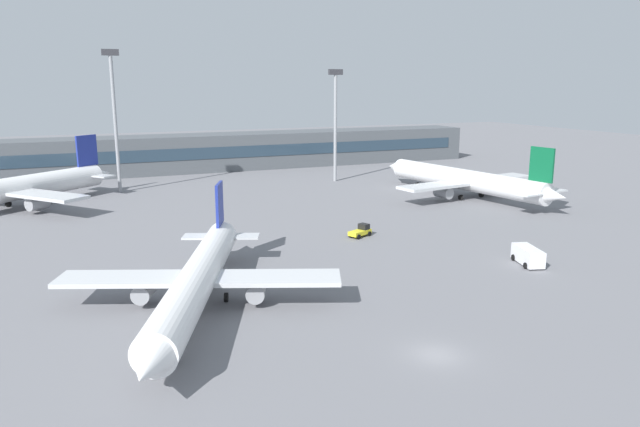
% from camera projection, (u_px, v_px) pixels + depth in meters
% --- Properties ---
extents(ground_plane, '(400.00, 400.00, 0.00)m').
position_uv_depth(ground_plane, '(275.00, 238.00, 83.50)').
color(ground_plane, slate).
extents(terminal_building, '(157.39, 12.13, 9.00)m').
position_uv_depth(terminal_building, '(182.00, 153.00, 146.28)').
color(terminal_building, '#4C5156').
rests_on(terminal_building, ground_plane).
extents(airplane_near, '(27.25, 37.95, 9.85)m').
position_uv_depth(airplane_near, '(197.00, 280.00, 56.51)').
color(airplane_near, white).
rests_on(airplane_near, ground_plane).
extents(airplane_mid, '(31.68, 45.00, 11.16)m').
position_uv_depth(airplane_mid, '(463.00, 180.00, 113.34)').
color(airplane_mid, silver).
rests_on(airplane_mid, ground_plane).
extents(airplane_far, '(38.38, 33.43, 11.63)m').
position_uv_depth(airplane_far, '(4.00, 191.00, 100.51)').
color(airplane_far, silver).
rests_on(airplane_far, ground_plane).
extents(baggage_tug_yellow, '(3.90, 2.92, 1.75)m').
position_uv_depth(baggage_tug_yellow, '(361.00, 231.00, 84.34)').
color(baggage_tug_yellow, yellow).
rests_on(baggage_tug_yellow, ground_plane).
extents(service_van_white, '(3.44, 5.56, 2.08)m').
position_uv_depth(service_van_white, '(528.00, 256.00, 71.20)').
color(service_van_white, white).
rests_on(service_van_white, ground_plane).
extents(floodlight_tower_west, '(3.20, 0.80, 24.50)m').
position_uv_depth(floodlight_tower_west, '(335.00, 117.00, 129.65)').
color(floodlight_tower_west, gray).
rests_on(floodlight_tower_west, ground_plane).
extents(floodlight_tower_east, '(3.20, 0.80, 27.94)m').
position_uv_depth(floodlight_tower_east, '(114.00, 112.00, 115.75)').
color(floodlight_tower_east, gray).
rests_on(floodlight_tower_east, ground_plane).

